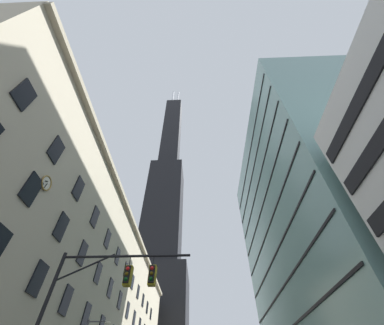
{
  "coord_description": "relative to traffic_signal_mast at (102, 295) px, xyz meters",
  "views": [
    {
      "loc": [
        0.82,
        -9.41,
        1.77
      ],
      "look_at": [
        -0.31,
        21.67,
        34.02
      ],
      "focal_mm": 22.05,
      "sensor_mm": 36.0,
      "label": 1
    }
  ],
  "objects": [
    {
      "name": "station_building",
      "position": [
        -12.81,
        25.18,
        6.5
      ],
      "size": [
        13.05,
        70.29,
        24.69
      ],
      "color": "#B2A88E",
      "rests_on": "ground"
    },
    {
      "name": "dark_skyscraper",
      "position": [
        -11.18,
        78.01,
        47.09
      ],
      "size": [
        23.12,
        23.12,
        180.42
      ],
      "color": "black",
      "rests_on": "ground"
    },
    {
      "name": "glass_office_midrise",
      "position": [
        23.89,
        18.96,
        14.56
      ],
      "size": [
        17.14,
        35.47,
        40.75
      ],
      "color": "gray",
      "rests_on": "ground"
    },
    {
      "name": "traffic_signal_mast",
      "position": [
        0.0,
        0.0,
        0.0
      ],
      "size": [
        7.61,
        0.63,
        7.96
      ],
      "color": "black",
      "rests_on": "sidewalk_left"
    }
  ]
}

